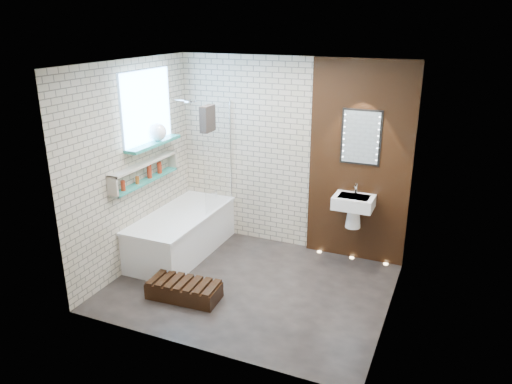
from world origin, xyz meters
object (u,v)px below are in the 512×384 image
at_px(led_mirror, 361,137).
at_px(walnut_step, 184,291).
at_px(bathtub, 182,233).
at_px(bath_screen, 218,157).
at_px(washbasin, 353,206).

bearing_deg(led_mirror, walnut_step, -131.00).
bearing_deg(walnut_step, bathtub, 122.10).
xyz_separation_m(bathtub, bath_screen, (0.35, 0.44, 0.99)).
bearing_deg(bathtub, led_mirror, 19.78).
relative_size(bathtub, bath_screen, 1.24).
bearing_deg(bathtub, walnut_step, -57.90).
distance_m(bath_screen, walnut_step, 1.89).
relative_size(led_mirror, walnut_step, 0.85).
bearing_deg(walnut_step, washbasin, 46.35).
height_order(bath_screen, washbasin, bath_screen).
relative_size(washbasin, led_mirror, 0.83).
bearing_deg(bath_screen, led_mirror, 10.66).
bearing_deg(led_mirror, bath_screen, -169.34).
xyz_separation_m(washbasin, walnut_step, (-1.55, -1.62, -0.70)).
relative_size(bathtub, walnut_step, 2.10).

